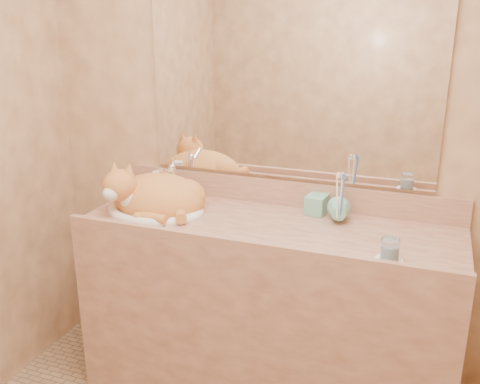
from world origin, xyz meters
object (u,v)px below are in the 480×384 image
(toothbrush_cup, at_px, (339,215))
(sink_basin, at_px, (155,197))
(cat, at_px, (153,195))
(water_glass, at_px, (390,249))
(soap_dispenser, at_px, (313,197))
(vanity_counter, at_px, (267,313))

(toothbrush_cup, bearing_deg, sink_basin, -172.41)
(cat, height_order, water_glass, cat)
(sink_basin, bearing_deg, soap_dispenser, 25.26)
(vanity_counter, xyz_separation_m, soap_dispenser, (0.15, 0.15, 0.52))
(sink_basin, distance_m, water_glass, 1.06)
(water_glass, bearing_deg, toothbrush_cup, 130.07)
(vanity_counter, distance_m, water_glass, 0.73)
(vanity_counter, xyz_separation_m, toothbrush_cup, (0.28, 0.09, 0.47))
(sink_basin, relative_size, toothbrush_cup, 4.33)
(sink_basin, distance_m, soap_dispenser, 0.70)
(cat, distance_m, water_glass, 1.07)
(sink_basin, height_order, cat, cat)
(water_glass, bearing_deg, sink_basin, 170.67)
(water_glass, bearing_deg, cat, 170.22)
(soap_dispenser, xyz_separation_m, water_glass, (0.36, -0.35, -0.05))
(cat, bearing_deg, sink_basin, -34.59)
(sink_basin, bearing_deg, cat, 155.93)
(toothbrush_cup, bearing_deg, cat, -173.32)
(vanity_counter, relative_size, soap_dispenser, 8.47)
(cat, distance_m, soap_dispenser, 0.72)
(vanity_counter, height_order, cat, cat)
(sink_basin, height_order, water_glass, sink_basin)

